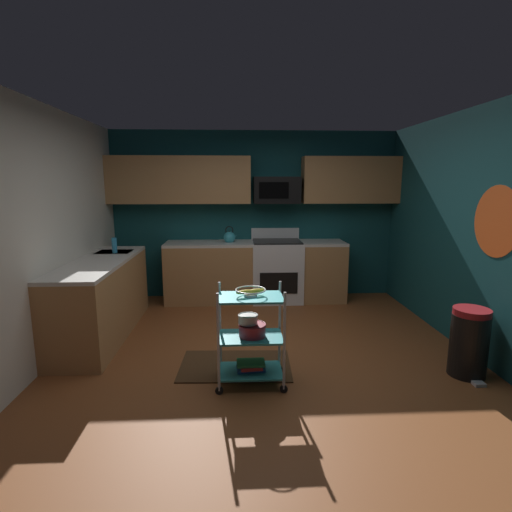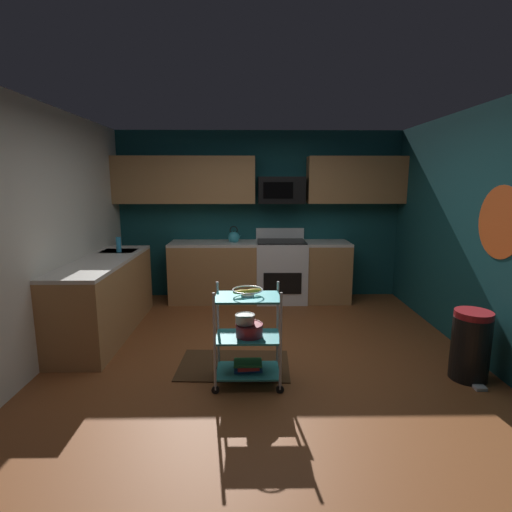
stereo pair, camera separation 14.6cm
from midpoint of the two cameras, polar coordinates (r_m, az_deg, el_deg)
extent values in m
cube|color=brown|center=(4.31, 0.35, -14.75)|extent=(4.40, 4.80, 0.04)
cube|color=#14474C|center=(6.34, -0.88, 5.86)|extent=(4.52, 0.06, 2.60)
cube|color=silver|center=(4.41, -30.01, 2.34)|extent=(0.06, 4.80, 2.60)
cube|color=#14474C|center=(4.63, 29.18, 2.74)|extent=(0.06, 4.80, 2.60)
cylinder|color=#E5591E|center=(4.42, 30.42, 4.29)|extent=(0.00, 0.70, 0.70)
cube|color=#B27F4C|center=(6.15, -0.75, -2.41)|extent=(2.74, 0.60, 0.88)
cube|color=silver|center=(6.06, -0.76, 1.83)|extent=(2.74, 0.60, 0.04)
cube|color=#B27F4C|center=(5.13, -21.98, -5.84)|extent=(0.60, 2.08, 0.88)
cube|color=silver|center=(5.03, -22.34, -0.80)|extent=(0.60, 2.08, 0.04)
cube|color=#B7BABC|center=(5.59, -20.33, -0.21)|extent=(0.44, 0.36, 0.16)
cube|color=white|center=(6.16, 2.29, -2.19)|extent=(0.76, 0.64, 0.92)
cube|color=black|center=(5.88, 2.57, -3.94)|extent=(0.56, 0.01, 0.32)
cube|color=white|center=(6.35, 2.10, 3.23)|extent=(0.76, 0.06, 0.18)
cube|color=black|center=(6.08, 2.33, 2.14)|extent=(0.72, 0.60, 0.02)
cube|color=#B27F4C|center=(6.19, -11.59, 10.63)|extent=(2.13, 0.33, 0.70)
cube|color=#B27F4C|center=(6.35, 12.72, 10.58)|extent=(1.47, 0.33, 0.70)
cube|color=black|center=(6.12, 2.29, 9.43)|extent=(0.70, 0.38, 0.40)
cube|color=black|center=(5.92, 1.87, 9.40)|extent=(0.44, 0.01, 0.24)
cylinder|color=silver|center=(3.48, -6.65, -12.31)|extent=(0.02, 0.02, 0.88)
cylinder|color=black|center=(3.67, -6.50, -18.65)|extent=(0.07, 0.02, 0.07)
cylinder|color=silver|center=(3.49, 2.86, -12.19)|extent=(0.02, 0.02, 0.88)
cylinder|color=black|center=(3.68, 2.80, -18.52)|extent=(0.07, 0.02, 0.07)
cylinder|color=silver|center=(3.82, -6.30, -10.17)|extent=(0.02, 0.02, 0.88)
cylinder|color=black|center=(3.99, -6.16, -16.08)|extent=(0.07, 0.02, 0.07)
cylinder|color=silver|center=(3.83, 2.31, -10.07)|extent=(0.02, 0.02, 0.88)
cylinder|color=black|center=(4.00, 2.26, -15.97)|extent=(0.07, 0.02, 0.07)
cube|color=teal|center=(3.79, -1.91, -16.16)|extent=(0.57, 0.37, 0.02)
cube|color=teal|center=(3.65, -1.94, -11.53)|extent=(0.57, 0.37, 0.02)
cube|color=teal|center=(3.53, -1.98, -5.96)|extent=(0.57, 0.37, 0.02)
torus|color=silver|center=(3.51, -1.98, -4.88)|extent=(0.27, 0.27, 0.01)
cylinder|color=silver|center=(3.52, -1.98, -5.66)|extent=(0.12, 0.12, 0.02)
ellipsoid|color=yellow|center=(3.53, -1.21, -5.04)|extent=(0.17, 0.09, 0.04)
ellipsoid|color=yellow|center=(3.50, -2.76, -5.18)|extent=(0.17, 0.09, 0.04)
cylinder|color=maroon|center=(3.63, -1.72, -10.61)|extent=(0.24, 0.24, 0.11)
torus|color=maroon|center=(3.61, -1.72, -9.81)|extent=(0.25, 0.25, 0.01)
cylinder|color=silver|center=(3.60, -2.34, -9.08)|extent=(0.17, 0.17, 0.08)
torus|color=silver|center=(3.59, -2.34, -8.50)|extent=(0.18, 0.18, 0.01)
cube|color=#1E4C8C|center=(3.78, -1.91, -15.84)|extent=(0.27, 0.16, 0.03)
cube|color=#B22626|center=(3.76, -1.91, -15.43)|extent=(0.21, 0.21, 0.03)
cube|color=#26723F|center=(3.75, -1.91, -15.08)|extent=(0.26, 0.18, 0.02)
sphere|color=teal|center=(6.05, -4.53, 2.66)|extent=(0.18, 0.18, 0.18)
sphere|color=black|center=(6.04, -4.54, 3.48)|extent=(0.03, 0.03, 0.03)
cone|color=teal|center=(6.04, -3.77, 2.84)|extent=(0.09, 0.04, 0.06)
torus|color=black|center=(6.03, -4.55, 3.71)|extent=(0.12, 0.01, 0.12)
cylinder|color=#2D8CBF|center=(5.45, -20.39, 1.44)|extent=(0.06, 0.06, 0.20)
cylinder|color=black|center=(4.32, 27.34, -11.30)|extent=(0.34, 0.34, 0.60)
cylinder|color=maroon|center=(4.21, 27.73, -7.12)|extent=(0.33, 0.33, 0.06)
cube|color=#B2B2B7|center=(4.27, 28.46, -15.85)|extent=(0.10, 0.08, 0.03)
cube|color=#472D19|center=(4.15, -4.02, -15.41)|extent=(1.13, 0.75, 0.01)
camera|label=1|loc=(0.07, -91.00, -0.19)|focal=27.87mm
camera|label=2|loc=(0.07, 89.00, 0.19)|focal=27.87mm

